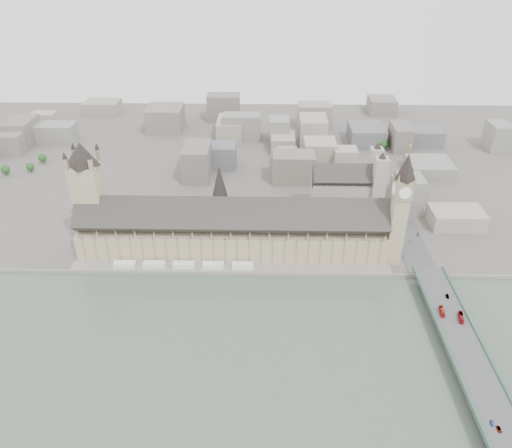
{
  "coord_description": "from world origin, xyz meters",
  "views": [
    {
      "loc": [
        28.5,
        -348.58,
        249.4
      ],
      "look_at": [
        20.68,
        18.85,
        29.47
      ],
      "focal_mm": 35.0,
      "sensor_mm": 36.0,
      "label": 1
    }
  ],
  "objects_px": {
    "red_bus_north": "(442,311)",
    "red_bus_south": "(461,317)",
    "victoria_tower": "(89,192)",
    "westminster_bridge": "(455,335)",
    "palace_of_westminster": "(232,230)",
    "elizabeth_tower": "(401,202)",
    "car_approach": "(418,235)",
    "westminster_abbey": "(349,189)",
    "car_blue": "(492,423)",
    "car_grey": "(499,429)",
    "car_silver": "(447,296)"
  },
  "relations": [
    {
      "from": "red_bus_north",
      "to": "red_bus_south",
      "type": "height_order",
      "value": "red_bus_south"
    },
    {
      "from": "elizabeth_tower",
      "to": "red_bus_north",
      "type": "xyz_separation_m",
      "value": [
        18.23,
        -79.04,
        -46.29
      ]
    },
    {
      "from": "car_silver",
      "to": "car_approach",
      "type": "height_order",
      "value": "car_silver"
    },
    {
      "from": "car_blue",
      "to": "car_approach",
      "type": "xyz_separation_m",
      "value": [
        9.63,
        198.12,
        0.06
      ]
    },
    {
      "from": "elizabeth_tower",
      "to": "red_bus_north",
      "type": "distance_m",
      "value": 93.39
    },
    {
      "from": "car_grey",
      "to": "car_approach",
      "type": "bearing_deg",
      "value": 91.52
    },
    {
      "from": "palace_of_westminster",
      "to": "elizabeth_tower",
      "type": "relative_size",
      "value": 2.47
    },
    {
      "from": "elizabeth_tower",
      "to": "car_silver",
      "type": "bearing_deg",
      "value": -65.34
    },
    {
      "from": "palace_of_westminster",
      "to": "car_grey",
      "type": "bearing_deg",
      "value": -49.73
    },
    {
      "from": "car_blue",
      "to": "red_bus_north",
      "type": "bearing_deg",
      "value": 102.59
    },
    {
      "from": "elizabeth_tower",
      "to": "victoria_tower",
      "type": "relative_size",
      "value": 1.07
    },
    {
      "from": "palace_of_westminster",
      "to": "victoria_tower",
      "type": "xyz_separation_m",
      "value": [
        -122.0,
        6.3,
        32.5
      ]
    },
    {
      "from": "red_bus_south",
      "to": "car_blue",
      "type": "relative_size",
      "value": 3.0
    },
    {
      "from": "westminster_bridge",
      "to": "red_bus_south",
      "type": "height_order",
      "value": "red_bus_south"
    },
    {
      "from": "westminster_abbey",
      "to": "red_bus_south",
      "type": "xyz_separation_m",
      "value": [
        56.89,
        -172.19,
        -13.18
      ]
    },
    {
      "from": "victoria_tower",
      "to": "car_silver",
      "type": "xyz_separation_m",
      "value": [
        287.9,
        -78.78,
        -44.15
      ]
    },
    {
      "from": "elizabeth_tower",
      "to": "westminster_bridge",
      "type": "relative_size",
      "value": 0.33
    },
    {
      "from": "red_bus_north",
      "to": "car_grey",
      "type": "relative_size",
      "value": 2.45
    },
    {
      "from": "palace_of_westminster",
      "to": "red_bus_south",
      "type": "height_order",
      "value": "palace_of_westminster"
    },
    {
      "from": "westminster_abbey",
      "to": "palace_of_westminster",
      "type": "bearing_deg",
      "value": -145.83
    },
    {
      "from": "palace_of_westminster",
      "to": "elizabeth_tower",
      "type": "xyz_separation_m",
      "value": [
        138.0,
        -11.7,
        35.38
      ]
    },
    {
      "from": "red_bus_north",
      "to": "car_approach",
      "type": "relative_size",
      "value": 2.19
    },
    {
      "from": "car_grey",
      "to": "car_approach",
      "type": "distance_m",
      "value": 202.09
    },
    {
      "from": "red_bus_south",
      "to": "car_grey",
      "type": "relative_size",
      "value": 2.61
    },
    {
      "from": "elizabeth_tower",
      "to": "red_bus_north",
      "type": "height_order",
      "value": "elizabeth_tower"
    },
    {
      "from": "car_grey",
      "to": "car_silver",
      "type": "bearing_deg",
      "value": 90.11
    },
    {
      "from": "palace_of_westminster",
      "to": "red_bus_north",
      "type": "xyz_separation_m",
      "value": [
        156.23,
        -90.74,
        -10.9
      ]
    },
    {
      "from": "palace_of_westminster",
      "to": "car_grey",
      "type": "distance_m",
      "value": 246.26
    },
    {
      "from": "victoria_tower",
      "to": "car_blue",
      "type": "height_order",
      "value": "victoria_tower"
    },
    {
      "from": "car_blue",
      "to": "palace_of_westminster",
      "type": "bearing_deg",
      "value": 142.82
    },
    {
      "from": "westminster_abbey",
      "to": "car_approach",
      "type": "bearing_deg",
      "value": -47.86
    },
    {
      "from": "palace_of_westminster",
      "to": "elizabeth_tower",
      "type": "distance_m",
      "value": 142.94
    },
    {
      "from": "red_bus_north",
      "to": "car_approach",
      "type": "height_order",
      "value": "red_bus_north"
    },
    {
      "from": "victoria_tower",
      "to": "red_bus_north",
      "type": "bearing_deg",
      "value": -19.23
    },
    {
      "from": "red_bus_south",
      "to": "car_blue",
      "type": "bearing_deg",
      "value": -84.34
    },
    {
      "from": "elizabeth_tower",
      "to": "red_bus_north",
      "type": "bearing_deg",
      "value": -77.01
    },
    {
      "from": "elizabeth_tower",
      "to": "red_bus_north",
      "type": "relative_size",
      "value": 9.65
    },
    {
      "from": "victoria_tower",
      "to": "westminster_bridge",
      "type": "height_order",
      "value": "victoria_tower"
    },
    {
      "from": "westminster_abbey",
      "to": "red_bus_south",
      "type": "bearing_deg",
      "value": -71.72
    },
    {
      "from": "victoria_tower",
      "to": "car_approach",
      "type": "bearing_deg",
      "value": 1.59
    },
    {
      "from": "red_bus_north",
      "to": "car_approach",
      "type": "xyz_separation_m",
      "value": [
        9.92,
        105.01,
        -0.81
      ]
    },
    {
      "from": "red_bus_south",
      "to": "westminster_bridge",
      "type": "bearing_deg",
      "value": -106.37
    },
    {
      "from": "victoria_tower",
      "to": "red_bus_south",
      "type": "xyz_separation_m",
      "value": [
        289.81,
        -103.19,
        -43.3
      ]
    },
    {
      "from": "car_blue",
      "to": "car_approach",
      "type": "distance_m",
      "value": 198.36
    },
    {
      "from": "victoria_tower",
      "to": "westminster_abbey",
      "type": "distance_m",
      "value": 244.79
    },
    {
      "from": "westminster_bridge",
      "to": "car_blue",
      "type": "xyz_separation_m",
      "value": [
        -5.48,
        -76.65,
        5.8
      ]
    },
    {
      "from": "westminster_abbey",
      "to": "westminster_bridge",
      "type": "bearing_deg",
      "value": -74.36
    },
    {
      "from": "elizabeth_tower",
      "to": "car_approach",
      "type": "height_order",
      "value": "elizabeth_tower"
    },
    {
      "from": "car_grey",
      "to": "palace_of_westminster",
      "type": "bearing_deg",
      "value": 133.82
    },
    {
      "from": "victoria_tower",
      "to": "car_silver",
      "type": "relative_size",
      "value": 20.47
    }
  ]
}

